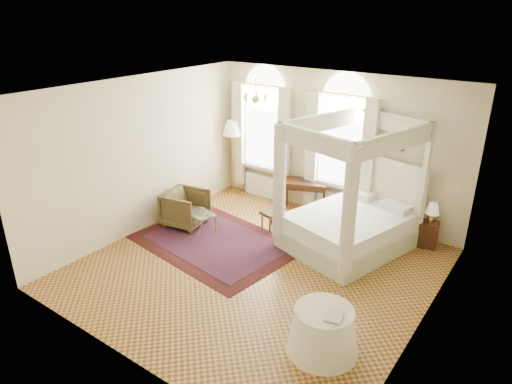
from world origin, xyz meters
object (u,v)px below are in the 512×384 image
(armchair, at_px, (186,208))
(floor_lamp, at_px, (233,132))
(writing_desk, at_px, (305,185))
(stool, at_px, (271,214))
(nightstand, at_px, (428,234))
(side_table, at_px, (323,331))
(coffee_table, at_px, (201,215))
(canopy_bed, at_px, (348,220))

(armchair, distance_m, floor_lamp, 2.50)
(writing_desk, xyz_separation_m, stool, (-0.15, -1.22, -0.32))
(stool, bearing_deg, writing_desk, 83.16)
(nightstand, xyz_separation_m, writing_desk, (-2.89, 0.00, 0.40))
(nightstand, distance_m, armchair, 5.17)
(nightstand, bearing_deg, writing_desk, 180.00)
(stool, distance_m, side_table, 3.88)
(armchair, distance_m, coffee_table, 0.49)
(nightstand, relative_size, stool, 1.18)
(nightstand, xyz_separation_m, coffee_table, (-4.21, -2.17, 0.11))
(armchair, distance_m, side_table, 4.77)
(canopy_bed, height_order, floor_lamp, canopy_bed)
(stool, xyz_separation_m, coffee_table, (-1.18, -0.95, 0.03))
(canopy_bed, bearing_deg, armchair, -160.87)
(writing_desk, xyz_separation_m, coffee_table, (-1.32, -2.17, -0.29))
(canopy_bed, distance_m, nightstand, 1.69)
(side_table, bearing_deg, coffee_table, 155.24)
(canopy_bed, distance_m, stool, 1.73)
(nightstand, height_order, stool, nightstand)
(armchair, height_order, side_table, armchair)
(canopy_bed, height_order, armchair, canopy_bed)
(nightstand, distance_m, floor_lamp, 5.22)
(canopy_bed, relative_size, floor_lamp, 1.47)
(canopy_bed, distance_m, floor_lamp, 3.96)
(side_table, bearing_deg, stool, 134.85)
(nightstand, bearing_deg, side_table, -94.25)
(armchair, bearing_deg, nightstand, -75.90)
(writing_desk, bearing_deg, floor_lamp, 180.00)
(nightstand, height_order, side_table, side_table)
(floor_lamp, bearing_deg, stool, -31.42)
(coffee_table, bearing_deg, writing_desk, 58.62)
(canopy_bed, height_order, nightstand, canopy_bed)
(canopy_bed, bearing_deg, side_table, -70.83)
(stool, relative_size, side_table, 0.44)
(armchair, xyz_separation_m, side_table, (4.40, -1.83, -0.05))
(writing_desk, distance_m, stool, 1.27)
(stool, xyz_separation_m, floor_lamp, (-2.00, 1.22, 1.29))
(coffee_table, bearing_deg, nightstand, 27.26)
(stool, bearing_deg, coffee_table, -141.17)
(writing_desk, height_order, armchair, armchair)
(coffee_table, xyz_separation_m, floor_lamp, (-0.82, 2.17, 1.26))
(stool, bearing_deg, nightstand, 21.95)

